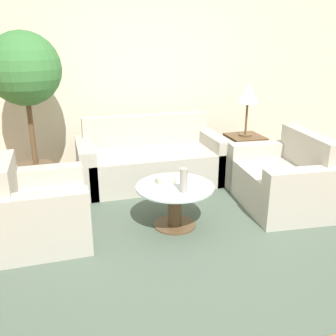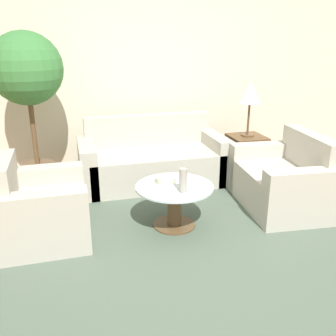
{
  "view_description": "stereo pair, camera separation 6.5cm",
  "coord_description": "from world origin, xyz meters",
  "px_view_note": "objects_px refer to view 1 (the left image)",
  "views": [
    {
      "loc": [
        -1.13,
        -2.74,
        1.85
      ],
      "look_at": [
        -0.1,
        0.82,
        0.55
      ],
      "focal_mm": 40.0,
      "sensor_mm": 36.0,
      "label": 1
    },
    {
      "loc": [
        -1.07,
        -2.76,
        1.85
      ],
      "look_at": [
        -0.1,
        0.82,
        0.55
      ],
      "focal_mm": 40.0,
      "sensor_mm": 36.0,
      "label": 2
    }
  ],
  "objects_px": {
    "loveseat": "(285,181)",
    "vase": "(184,180)",
    "potted_plant": "(26,81)",
    "armchair": "(37,212)",
    "bowl": "(166,179)",
    "table_lamp": "(248,94)",
    "coffee_table": "(175,200)",
    "sofa_main": "(151,161)"
  },
  "relations": [
    {
      "from": "sofa_main",
      "to": "bowl",
      "type": "height_order",
      "value": "sofa_main"
    },
    {
      "from": "table_lamp",
      "to": "vase",
      "type": "height_order",
      "value": "table_lamp"
    },
    {
      "from": "sofa_main",
      "to": "table_lamp",
      "type": "relative_size",
      "value": 2.57
    },
    {
      "from": "coffee_table",
      "to": "table_lamp",
      "type": "xyz_separation_m",
      "value": [
        1.45,
        1.33,
        0.82
      ]
    },
    {
      "from": "armchair",
      "to": "loveseat",
      "type": "distance_m",
      "value": 2.7
    },
    {
      "from": "vase",
      "to": "armchair",
      "type": "bearing_deg",
      "value": 169.08
    },
    {
      "from": "loveseat",
      "to": "vase",
      "type": "xyz_separation_m",
      "value": [
        -1.33,
        -0.32,
        0.28
      ]
    },
    {
      "from": "bowl",
      "to": "sofa_main",
      "type": "bearing_deg",
      "value": 83.9
    },
    {
      "from": "sofa_main",
      "to": "potted_plant",
      "type": "xyz_separation_m",
      "value": [
        -1.45,
        0.03,
        1.09
      ]
    },
    {
      "from": "potted_plant",
      "to": "vase",
      "type": "distance_m",
      "value": 2.23
    },
    {
      "from": "sofa_main",
      "to": "armchair",
      "type": "xyz_separation_m",
      "value": [
        -1.4,
        -1.22,
        0.0
      ]
    },
    {
      "from": "potted_plant",
      "to": "bowl",
      "type": "distance_m",
      "value": 2.01
    },
    {
      "from": "potted_plant",
      "to": "vase",
      "type": "height_order",
      "value": "potted_plant"
    },
    {
      "from": "loveseat",
      "to": "potted_plant",
      "type": "xyz_separation_m",
      "value": [
        -2.75,
        1.19,
        1.09
      ]
    },
    {
      "from": "armchair",
      "to": "sofa_main",
      "type": "bearing_deg",
      "value": -49.64
    },
    {
      "from": "loveseat",
      "to": "bowl",
      "type": "bearing_deg",
      "value": -83.78
    },
    {
      "from": "sofa_main",
      "to": "bowl",
      "type": "relative_size",
      "value": 8.8
    },
    {
      "from": "coffee_table",
      "to": "table_lamp",
      "type": "relative_size",
      "value": 1.06
    },
    {
      "from": "coffee_table",
      "to": "vase",
      "type": "relative_size",
      "value": 3.34
    },
    {
      "from": "sofa_main",
      "to": "coffee_table",
      "type": "relative_size",
      "value": 2.42
    },
    {
      "from": "armchair",
      "to": "potted_plant",
      "type": "relative_size",
      "value": 0.47
    },
    {
      "from": "sofa_main",
      "to": "vase",
      "type": "bearing_deg",
      "value": -91.31
    },
    {
      "from": "armchair",
      "to": "bowl",
      "type": "distance_m",
      "value": 1.29
    },
    {
      "from": "sofa_main",
      "to": "vase",
      "type": "height_order",
      "value": "sofa_main"
    },
    {
      "from": "loveseat",
      "to": "table_lamp",
      "type": "distance_m",
      "value": 1.44
    },
    {
      "from": "sofa_main",
      "to": "armchair",
      "type": "relative_size",
      "value": 2.09
    },
    {
      "from": "potted_plant",
      "to": "vase",
      "type": "relative_size",
      "value": 8.16
    },
    {
      "from": "loveseat",
      "to": "coffee_table",
      "type": "xyz_separation_m",
      "value": [
        -1.37,
        -0.16,
        0.0
      ]
    },
    {
      "from": "potted_plant",
      "to": "table_lamp",
      "type": "bearing_deg",
      "value": -0.3
    },
    {
      "from": "loveseat",
      "to": "vase",
      "type": "relative_size",
      "value": 5.38
    },
    {
      "from": "coffee_table",
      "to": "table_lamp",
      "type": "distance_m",
      "value": 2.13
    },
    {
      "from": "sofa_main",
      "to": "bowl",
      "type": "bearing_deg",
      "value": -96.1
    },
    {
      "from": "loveseat",
      "to": "bowl",
      "type": "xyz_separation_m",
      "value": [
        -1.43,
        -0.03,
        0.19
      ]
    },
    {
      "from": "armchair",
      "to": "potted_plant",
      "type": "bearing_deg",
      "value": 1.95
    },
    {
      "from": "sofa_main",
      "to": "bowl",
      "type": "xyz_separation_m",
      "value": [
        -0.13,
        -1.19,
        0.19
      ]
    },
    {
      "from": "table_lamp",
      "to": "bowl",
      "type": "bearing_deg",
      "value": -141.45
    },
    {
      "from": "sofa_main",
      "to": "table_lamp",
      "type": "xyz_separation_m",
      "value": [
        1.38,
        0.02,
        0.83
      ]
    },
    {
      "from": "sofa_main",
      "to": "coffee_table",
      "type": "xyz_separation_m",
      "value": [
        -0.07,
        -1.31,
        0.0
      ]
    },
    {
      "from": "armchair",
      "to": "vase",
      "type": "bearing_deg",
      "value": -101.54
    },
    {
      "from": "table_lamp",
      "to": "loveseat",
      "type": "bearing_deg",
      "value": -94.08
    },
    {
      "from": "coffee_table",
      "to": "sofa_main",
      "type": "bearing_deg",
      "value": 86.96
    },
    {
      "from": "sofa_main",
      "to": "loveseat",
      "type": "relative_size",
      "value": 1.5
    }
  ]
}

